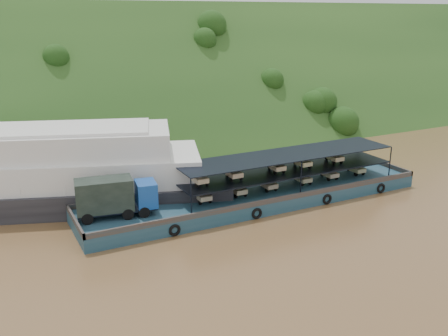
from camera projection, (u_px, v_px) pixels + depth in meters
name	position (u px, v px, depth m)	size (l,w,h in m)	color
ground	(256.00, 204.00, 48.88)	(160.00, 160.00, 0.00)	brown
hillside	(141.00, 131.00, 79.47)	(140.00, 28.00, 28.00)	#1A3914
cargo_barge	(244.00, 194.00, 48.37)	(35.00, 7.18, 4.64)	#153B4B
passenger_ferry	(31.00, 172.00, 47.80)	(38.93, 21.44, 7.68)	black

